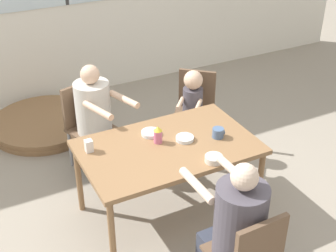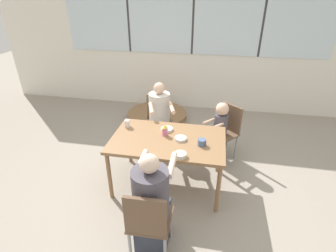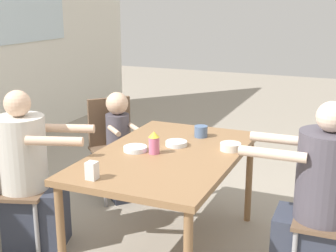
# 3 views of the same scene
# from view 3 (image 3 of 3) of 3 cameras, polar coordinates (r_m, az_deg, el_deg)

# --- Properties ---
(ground_plane) EXTENTS (16.00, 16.00, 0.00)m
(ground_plane) POSITION_cam_3_polar(r_m,az_deg,el_deg) (3.36, -0.00, -14.86)
(ground_plane) COLOR gray
(dining_table) EXTENTS (1.42, 0.89, 0.71)m
(dining_table) POSITION_cam_3_polar(r_m,az_deg,el_deg) (3.08, -0.00, -4.34)
(dining_table) COLOR olive
(dining_table) RESTS_ON ground_plane
(chair_for_man_blue_shirt) EXTENTS (0.51, 0.51, 0.85)m
(chair_for_man_blue_shirt) POSITION_cam_3_polar(r_m,az_deg,el_deg) (3.41, -19.25, -5.93)
(chair_for_man_blue_shirt) COLOR brown
(chair_for_man_blue_shirt) RESTS_ON ground_plane
(chair_for_toddler) EXTENTS (0.56, 0.56, 0.85)m
(chair_for_toddler) POSITION_cam_3_polar(r_m,az_deg,el_deg) (4.12, -6.71, -1.52)
(chair_for_toddler) COLOR brown
(chair_for_toddler) RESTS_ON ground_plane
(person_woman_green_shirt) EXTENTS (0.38, 0.66, 1.14)m
(person_woman_green_shirt) POSITION_cam_3_polar(r_m,az_deg,el_deg) (2.94, 17.72, -9.18)
(person_woman_green_shirt) COLOR #333847
(person_woman_green_shirt) RESTS_ON ground_plane
(person_man_blue_shirt) EXTENTS (0.50, 0.67, 1.11)m
(person_man_blue_shirt) POSITION_cam_3_polar(r_m,az_deg,el_deg) (3.35, -16.59, -6.23)
(person_man_blue_shirt) COLOR #333847
(person_man_blue_shirt) RESTS_ON ground_plane
(person_toddler) EXTENTS (0.39, 0.40, 0.94)m
(person_toddler) POSITION_cam_3_polar(r_m,az_deg,el_deg) (3.99, -5.97, -2.74)
(person_toddler) COLOR #333847
(person_toddler) RESTS_ON ground_plane
(coffee_mug) EXTENTS (0.10, 0.10, 0.08)m
(coffee_mug) POSITION_cam_3_polar(r_m,az_deg,el_deg) (3.40, 4.05, -0.65)
(coffee_mug) COLOR slate
(coffee_mug) RESTS_ON dining_table
(sippy_cup) EXTENTS (0.07, 0.07, 0.15)m
(sippy_cup) POSITION_cam_3_polar(r_m,az_deg,el_deg) (3.02, -1.71, -2.00)
(sippy_cup) COLOR #CC668C
(sippy_cup) RESTS_ON dining_table
(milk_carton_small) EXTENTS (0.06, 0.06, 0.10)m
(milk_carton_small) POSITION_cam_3_polar(r_m,az_deg,el_deg) (2.64, -9.26, -5.39)
(milk_carton_small) COLOR silver
(milk_carton_small) RESTS_ON dining_table
(bowl_white_shallow) EXTENTS (0.15, 0.15, 0.03)m
(bowl_white_shallow) POSITION_cam_3_polar(r_m,az_deg,el_deg) (3.20, 1.02, -2.14)
(bowl_white_shallow) COLOR silver
(bowl_white_shallow) RESTS_ON dining_table
(bowl_cereal) EXTENTS (0.14, 0.14, 0.05)m
(bowl_cereal) POSITION_cam_3_polar(r_m,az_deg,el_deg) (3.13, 7.63, -2.51)
(bowl_cereal) COLOR silver
(bowl_cereal) RESTS_ON dining_table
(bowl_fruit) EXTENTS (0.16, 0.16, 0.03)m
(bowl_fruit) POSITION_cam_3_polar(r_m,az_deg,el_deg) (3.09, -4.00, -2.78)
(bowl_fruit) COLOR silver
(bowl_fruit) RESTS_ON dining_table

